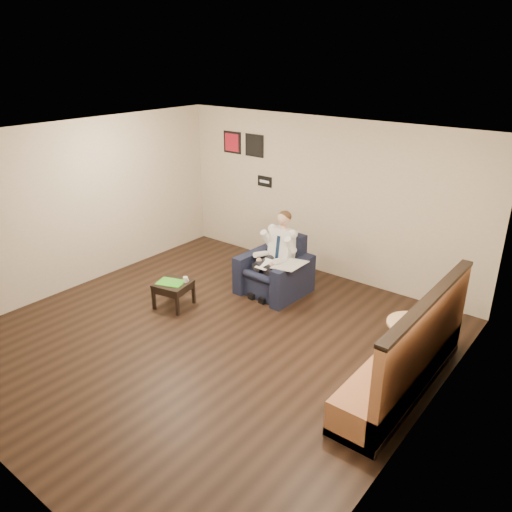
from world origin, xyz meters
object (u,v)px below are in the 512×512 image
Objects in this scene: seated_man at (269,258)px; side_table at (174,294)px; banquette at (404,342)px; armchair at (274,266)px; cafe_table at (408,349)px; smartphone at (181,279)px; coffee_mug at (185,279)px; green_folder at (171,282)px.

side_table is at bearing -124.50° from seated_man.
seated_man is 0.52× the size of banquette.
banquette is at bearing -20.29° from armchair.
armchair is 1.32× the size of cafe_table.
banquette is (3.70, 0.26, 0.44)m from side_table.
armchair is 2.97m from banquette.
banquette reaches higher than armchair.
armchair is 1.97× the size of side_table.
smartphone is (0.02, 0.15, 0.21)m from side_table.
armchair is 11.38× the size of coffee_mug.
cafe_table reaches higher than smartphone.
smartphone is at bearing 77.50° from green_folder.
smartphone is at bearing 174.36° from coffee_mug.
smartphone is (0.04, 0.18, -0.00)m from green_folder.
coffee_mug is 0.03× the size of banquette.
cafe_table is at bearing 8.65° from side_table.
side_table is at bearing -122.09° from armchair.
seated_man is 15.10× the size of coffee_mug.
coffee_mug is at bearing -7.10° from smartphone.
armchair is 0.75× the size of seated_man.
coffee_mug is 0.13m from smartphone.
side_table is at bearing 45.15° from green_folder.
green_folder is at bearing -134.85° from side_table.
coffee_mug is 0.68× the size of smartphone.
seated_man is at bearing 165.20° from cafe_table.
green_folder is 3.73m from cafe_table.
side_table is 0.22m from green_folder.
green_folder is (-0.98, -1.30, -0.24)m from seated_man.
armchair is 2.83m from cafe_table.
cafe_table is at bearing -14.98° from armchair.
side_table is 0.26m from smartphone.
armchair is 7.72× the size of smartphone.
armchair reaches higher than side_table.
green_folder is 4.74× the size of coffee_mug.
green_folder is at bearing -103.96° from smartphone.
side_table is 0.67× the size of cafe_table.
banquette reaches higher than green_folder.
armchair reaches higher than coffee_mug.
banquette is at bearing 1.87° from coffee_mug.
coffee_mug is 0.12× the size of cafe_table.
banquette is at bearing 4.32° from green_folder.
cafe_table reaches higher than coffee_mug.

